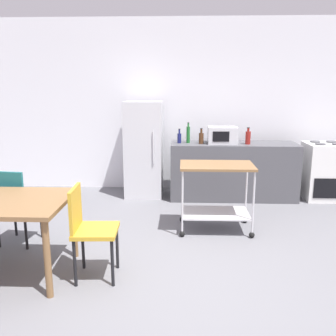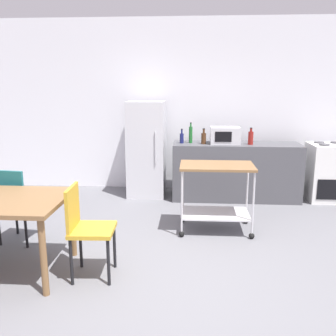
% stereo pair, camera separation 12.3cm
% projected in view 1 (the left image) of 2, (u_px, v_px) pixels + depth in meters
% --- Properties ---
extents(ground_plane, '(12.00, 12.00, 0.00)m').
position_uv_depth(ground_plane, '(173.00, 276.00, 3.53)').
color(ground_plane, slate).
extents(back_wall, '(8.40, 0.12, 2.90)m').
position_uv_depth(back_wall, '(178.00, 106.00, 6.33)').
color(back_wall, white).
rests_on(back_wall, ground_plane).
extents(kitchen_counter, '(2.00, 0.64, 0.90)m').
position_uv_depth(kitchen_counter, '(233.00, 171.00, 5.93)').
color(kitchen_counter, '#4C4C51').
rests_on(kitchen_counter, ground_plane).
extents(chair_teal, '(0.45, 0.45, 0.89)m').
position_uv_depth(chair_teal, '(15.00, 201.00, 4.13)').
color(chair_teal, '#1E666B').
rests_on(chair_teal, ground_plane).
extents(chair_mustard, '(0.42, 0.42, 0.89)m').
position_uv_depth(chair_mustard, '(89.00, 226.00, 3.42)').
color(chair_mustard, gold).
rests_on(chair_mustard, ground_plane).
extents(stove_oven, '(0.60, 0.61, 0.92)m').
position_uv_depth(stove_oven, '(323.00, 171.00, 5.90)').
color(stove_oven, white).
rests_on(stove_oven, ground_plane).
extents(refrigerator, '(0.60, 0.63, 1.55)m').
position_uv_depth(refrigerator, '(144.00, 149.00, 6.02)').
color(refrigerator, silver).
rests_on(refrigerator, ground_plane).
extents(kitchen_cart, '(0.91, 0.57, 0.85)m').
position_uv_depth(kitchen_cart, '(216.00, 186.00, 4.56)').
color(kitchen_cart, brown).
rests_on(kitchen_cart, ground_plane).
extents(bottle_sparkling_water, '(0.06, 0.06, 0.23)m').
position_uv_depth(bottle_sparkling_water, '(179.00, 138.00, 5.82)').
color(bottle_sparkling_water, navy).
rests_on(bottle_sparkling_water, kitchen_counter).
extents(bottle_vinegar, '(0.06, 0.06, 0.33)m').
position_uv_depth(bottle_vinegar, '(188.00, 134.00, 5.84)').
color(bottle_vinegar, '#1E6628').
rests_on(bottle_vinegar, kitchen_counter).
extents(bottle_soy_sauce, '(0.08, 0.08, 0.24)m').
position_uv_depth(bottle_soy_sauce, '(201.00, 138.00, 5.76)').
color(bottle_soy_sauce, '#4C2D19').
rests_on(bottle_soy_sauce, kitchen_counter).
extents(microwave, '(0.46, 0.35, 0.26)m').
position_uv_depth(microwave, '(222.00, 135.00, 5.79)').
color(microwave, silver).
rests_on(microwave, kitchen_counter).
extents(bottle_soda, '(0.08, 0.08, 0.26)m').
position_uv_depth(bottle_soda, '(248.00, 137.00, 5.71)').
color(bottle_soda, maroon).
rests_on(bottle_soda, kitchen_counter).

